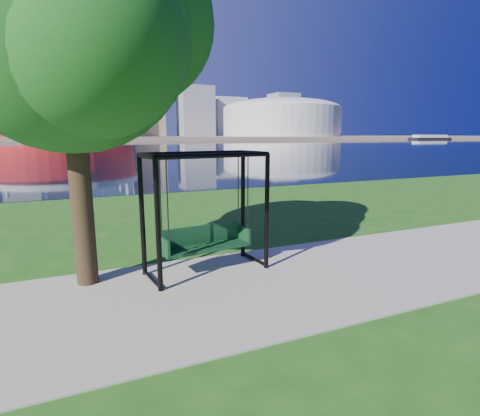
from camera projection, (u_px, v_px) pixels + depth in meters
ground at (243, 277)px, 7.74m from camera, size 900.00×900.00×0.00m
path at (254, 285)px, 7.29m from camera, size 120.00×4.00×0.03m
river at (88, 146)px, 99.53m from camera, size 900.00×180.00×0.02m
far_bank at (79, 138)px, 282.93m from camera, size 900.00×228.00×2.00m
stadium at (59, 115)px, 212.59m from camera, size 83.00×83.00×32.00m
arena at (282, 117)px, 269.06m from camera, size 84.00×84.00×26.56m
skyline at (69, 91)px, 286.63m from camera, size 392.00×66.00×96.50m
swing at (205, 216)px, 7.81m from camera, size 2.62×1.39×2.56m
park_tree at (64, 20)px, 6.50m from camera, size 5.64×5.09×7.00m
barge at (430, 137)px, 253.64m from camera, size 31.01×9.65×3.07m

